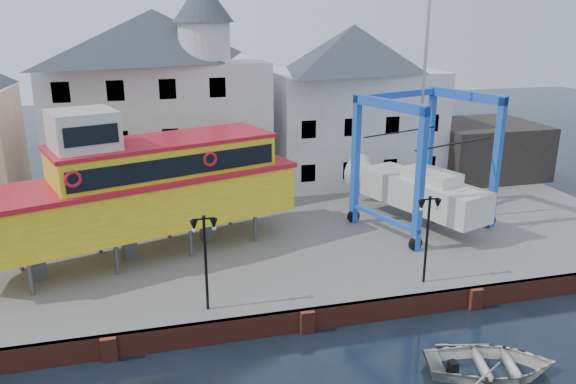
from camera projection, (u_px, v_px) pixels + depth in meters
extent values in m
plane|color=black|center=(307.00, 332.00, 23.81)|extent=(140.00, 140.00, 0.00)
cube|color=slate|center=(255.00, 229.00, 33.81)|extent=(44.00, 22.00, 1.00)
cube|color=maroon|center=(306.00, 320.00, 23.77)|extent=(44.00, 0.25, 1.00)
cube|color=maroon|center=(109.00, 349.00, 21.70)|extent=(0.60, 0.36, 1.00)
cube|color=maroon|center=(307.00, 322.00, 23.61)|extent=(0.60, 0.36, 1.00)
cube|color=maroon|center=(475.00, 299.00, 25.53)|extent=(0.60, 0.36, 1.00)
cube|color=silver|center=(160.00, 128.00, 38.02)|extent=(14.00, 8.00, 9.00)
pyramid|color=#32363F|center=(153.00, 35.00, 36.18)|extent=(14.00, 8.00, 3.20)
cube|color=black|center=(73.00, 192.00, 33.92)|extent=(1.00, 0.08, 1.20)
cube|color=black|center=(124.00, 188.00, 34.64)|extent=(1.00, 0.08, 1.20)
cube|color=black|center=(174.00, 185.00, 35.36)|extent=(1.00, 0.08, 1.20)
cube|color=black|center=(221.00, 181.00, 36.08)|extent=(1.00, 0.08, 1.20)
cube|color=black|center=(67.00, 144.00, 33.02)|extent=(1.00, 0.08, 1.20)
cube|color=black|center=(120.00, 141.00, 33.74)|extent=(1.00, 0.08, 1.20)
cube|color=black|center=(171.00, 138.00, 34.46)|extent=(1.00, 0.08, 1.20)
cube|color=black|center=(219.00, 136.00, 35.18)|extent=(1.00, 0.08, 1.20)
cube|color=black|center=(61.00, 92.00, 32.11)|extent=(1.00, 0.08, 1.20)
cube|color=black|center=(115.00, 91.00, 32.83)|extent=(1.00, 0.08, 1.20)
cube|color=black|center=(167.00, 89.00, 33.55)|extent=(1.00, 0.08, 1.20)
cube|color=black|center=(217.00, 87.00, 34.27)|extent=(1.00, 0.08, 1.20)
cylinder|color=silver|center=(204.00, 42.00, 34.80)|extent=(3.20, 3.20, 2.40)
cone|color=#32363F|center=(203.00, 0.00, 34.05)|extent=(3.80, 3.80, 2.60)
cube|color=silver|center=(351.00, 124.00, 41.99)|extent=(12.00, 8.00, 8.00)
pyramid|color=#32363F|center=(354.00, 47.00, 40.30)|extent=(12.00, 8.00, 3.20)
cube|color=black|center=(308.00, 173.00, 37.98)|extent=(1.00, 0.08, 1.20)
cube|color=black|center=(350.00, 170.00, 38.70)|extent=(1.00, 0.08, 1.20)
cube|color=black|center=(390.00, 167.00, 39.42)|extent=(1.00, 0.08, 1.20)
cube|color=black|center=(429.00, 165.00, 40.14)|extent=(1.00, 0.08, 1.20)
cube|color=black|center=(309.00, 129.00, 37.08)|extent=(1.00, 0.08, 1.20)
cube|color=black|center=(351.00, 127.00, 37.80)|extent=(1.00, 0.08, 1.20)
cube|color=black|center=(392.00, 125.00, 38.52)|extent=(1.00, 0.08, 1.20)
cube|color=black|center=(432.00, 123.00, 39.24)|extent=(1.00, 0.08, 1.20)
cube|color=black|center=(481.00, 149.00, 43.15)|extent=(8.00, 7.00, 4.00)
cylinder|color=black|center=(206.00, 266.00, 23.05)|extent=(0.12, 0.12, 4.00)
cube|color=black|center=(204.00, 219.00, 22.43)|extent=(0.90, 0.06, 0.06)
sphere|color=black|center=(204.00, 217.00, 22.41)|extent=(0.16, 0.16, 0.16)
cone|color=black|center=(194.00, 226.00, 22.42)|extent=(0.32, 0.32, 0.45)
sphere|color=silver|center=(194.00, 230.00, 22.47)|extent=(0.18, 0.18, 0.18)
cone|color=black|center=(214.00, 224.00, 22.61)|extent=(0.32, 0.32, 0.45)
sphere|color=silver|center=(214.00, 228.00, 22.67)|extent=(0.18, 0.18, 0.18)
cylinder|color=black|center=(427.00, 242.00, 25.45)|extent=(0.12, 0.12, 4.00)
cube|color=black|center=(430.00, 199.00, 24.83)|extent=(0.90, 0.06, 0.06)
sphere|color=black|center=(430.00, 198.00, 24.81)|extent=(0.16, 0.16, 0.16)
cone|color=black|center=(421.00, 206.00, 24.82)|extent=(0.32, 0.32, 0.45)
sphere|color=silver|center=(421.00, 209.00, 24.87)|extent=(0.18, 0.18, 0.18)
cone|color=black|center=(438.00, 204.00, 25.01)|extent=(0.32, 0.32, 0.45)
sphere|color=silver|center=(437.00, 208.00, 25.06)|extent=(0.18, 0.18, 0.18)
cylinder|color=#59595E|center=(31.00, 278.00, 24.64)|extent=(0.25, 0.25, 1.62)
cylinder|color=#59595E|center=(20.00, 254.00, 27.06)|extent=(0.25, 0.25, 1.62)
cylinder|color=#59595E|center=(117.00, 258.00, 26.60)|extent=(0.25, 0.25, 1.62)
cylinder|color=#59595E|center=(99.00, 238.00, 29.02)|extent=(0.25, 0.25, 1.62)
cylinder|color=#59595E|center=(191.00, 242.00, 28.56)|extent=(0.25, 0.25, 1.62)
cylinder|color=#59595E|center=(169.00, 224.00, 30.99)|extent=(0.25, 0.25, 1.62)
cylinder|color=#59595E|center=(255.00, 227.00, 30.53)|extent=(0.25, 0.25, 1.62)
cylinder|color=#59595E|center=(230.00, 211.00, 32.95)|extent=(0.25, 0.25, 1.62)
cube|color=#59595E|center=(38.00, 263.00, 26.13)|extent=(0.79, 0.72, 1.62)
cube|color=#59595E|center=(129.00, 243.00, 28.37)|extent=(0.79, 0.72, 1.62)
cube|color=#59595E|center=(207.00, 226.00, 30.62)|extent=(0.79, 0.72, 1.62)
cube|color=gold|center=(147.00, 202.00, 28.33)|extent=(15.66, 8.68, 2.38)
cube|color=red|center=(145.00, 177.00, 27.94)|extent=(16.03, 8.95, 0.24)
cube|color=gold|center=(164.00, 160.00, 28.27)|extent=(11.42, 6.90, 1.73)
cube|color=black|center=(179.00, 167.00, 26.76)|extent=(9.87, 3.34, 0.97)
cube|color=black|center=(151.00, 151.00, 29.75)|extent=(9.87, 3.34, 0.97)
cube|color=red|center=(163.00, 141.00, 27.98)|extent=(11.66, 7.07, 0.19)
cube|color=silver|center=(83.00, 132.00, 25.75)|extent=(3.56, 3.56, 1.97)
cube|color=black|center=(91.00, 135.00, 24.57)|extent=(2.26, 0.80, 0.87)
torus|color=red|center=(73.00, 179.00, 24.14)|extent=(0.77, 0.38, 0.76)
torus|color=red|center=(210.00, 159.00, 27.51)|extent=(0.77, 0.38, 0.76)
cube|color=blue|center=(420.00, 182.00, 28.40)|extent=(0.48, 0.48, 7.56)
cylinder|color=black|center=(415.00, 244.00, 29.43)|extent=(0.80, 0.50, 0.76)
cube|color=blue|center=(355.00, 161.00, 32.38)|extent=(0.48, 0.48, 7.56)
cylinder|color=black|center=(353.00, 216.00, 33.40)|extent=(0.80, 0.50, 0.76)
cube|color=blue|center=(496.00, 165.00, 31.63)|extent=(0.48, 0.48, 7.56)
cylinder|color=black|center=(490.00, 221.00, 32.66)|extent=(0.80, 0.50, 0.76)
cube|color=blue|center=(429.00, 148.00, 35.61)|extent=(0.48, 0.48, 7.56)
cylinder|color=black|center=(425.00, 199.00, 36.63)|extent=(0.80, 0.50, 0.76)
cube|color=blue|center=(389.00, 104.00, 29.31)|extent=(2.13, 5.22, 0.53)
cube|color=blue|center=(383.00, 217.00, 31.20)|extent=(2.02, 5.18, 0.23)
cube|color=blue|center=(466.00, 96.00, 32.54)|extent=(2.13, 5.22, 0.53)
cube|color=blue|center=(457.00, 198.00, 34.43)|extent=(2.02, 5.18, 0.23)
cube|color=blue|center=(398.00, 95.00, 32.91)|extent=(6.24, 2.48, 0.38)
cube|color=silver|center=(423.00, 193.00, 32.56)|extent=(5.00, 8.46, 1.73)
cone|color=silver|center=(367.00, 175.00, 36.37)|extent=(2.91, 2.45, 2.48)
cube|color=#59595E|center=(421.00, 213.00, 32.93)|extent=(0.88, 1.92, 0.76)
cube|color=silver|center=(431.00, 176.00, 31.77)|extent=(2.69, 3.63, 0.65)
cylinder|color=#99999E|center=(424.00, 74.00, 30.93)|extent=(0.20, 0.20, 11.87)
cube|color=black|center=(454.00, 144.00, 30.02)|extent=(5.59, 2.04, 0.05)
cube|color=black|center=(402.00, 132.00, 33.10)|extent=(5.59, 2.04, 0.05)
imported|color=silver|center=(490.00, 373.00, 21.08)|extent=(5.58, 4.61, 1.00)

